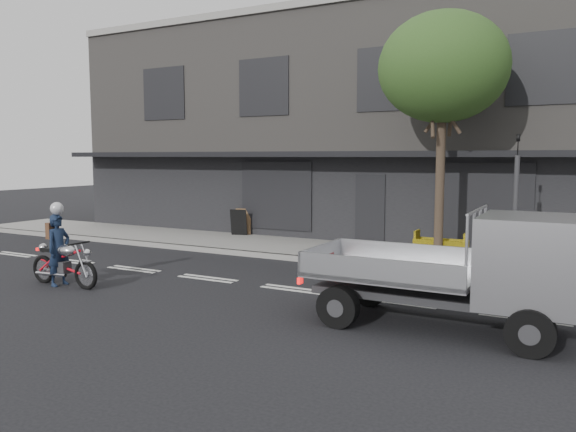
# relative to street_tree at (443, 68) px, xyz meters

# --- Properties ---
(ground) EXTENTS (80.00, 80.00, 0.00)m
(ground) POSITION_rel_street_tree_xyz_m (-2.20, -4.20, -5.28)
(ground) COLOR black
(ground) RESTS_ON ground
(sidewalk) EXTENTS (32.00, 3.20, 0.15)m
(sidewalk) POSITION_rel_street_tree_xyz_m (-2.20, 0.50, -5.20)
(sidewalk) COLOR gray
(sidewalk) RESTS_ON ground
(kerb) EXTENTS (32.00, 0.20, 0.15)m
(kerb) POSITION_rel_street_tree_xyz_m (-2.20, -1.10, -5.20)
(kerb) COLOR gray
(kerb) RESTS_ON ground
(building_main) EXTENTS (26.00, 10.00, 8.00)m
(building_main) POSITION_rel_street_tree_xyz_m (-2.20, 7.10, -1.28)
(building_main) COLOR slate
(building_main) RESTS_ON ground
(street_tree) EXTENTS (3.40, 3.40, 6.74)m
(street_tree) POSITION_rel_street_tree_xyz_m (0.00, 0.00, 0.00)
(street_tree) COLOR #382B21
(street_tree) RESTS_ON ground
(traffic_light_pole) EXTENTS (0.12, 0.12, 3.50)m
(traffic_light_pole) POSITION_rel_street_tree_xyz_m (2.00, -0.85, -3.63)
(traffic_light_pole) COLOR #2D2D30
(traffic_light_pole) RESTS_ON ground
(motorcycle) EXTENTS (2.07, 0.60, 1.07)m
(motorcycle) POSITION_rel_street_tree_xyz_m (-7.05, -6.39, -4.73)
(motorcycle) COLOR black
(motorcycle) RESTS_ON ground
(rider) EXTENTS (0.40, 0.61, 1.66)m
(rider) POSITION_rel_street_tree_xyz_m (-7.20, -6.39, -4.45)
(rider) COLOR #15213A
(rider) RESTS_ON ground
(flatbed_ute) EXTENTS (4.59, 1.92, 2.12)m
(flatbed_ute) POSITION_rel_street_tree_xyz_m (2.37, -5.50, -4.07)
(flatbed_ute) COLOR black
(flatbed_ute) RESTS_ON ground
(construction_barrier) EXTENTS (1.43, 0.57, 0.80)m
(construction_barrier) POSITION_rel_street_tree_xyz_m (-0.00, 0.12, -4.73)
(construction_barrier) COLOR yellow
(construction_barrier) RESTS_ON sidewalk
(sandwich_board) EXTENTS (0.68, 0.54, 0.94)m
(sandwich_board) POSITION_rel_street_tree_xyz_m (-7.52, 1.66, -4.66)
(sandwich_board) COLOR black
(sandwich_board) RESTS_ON sidewalk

